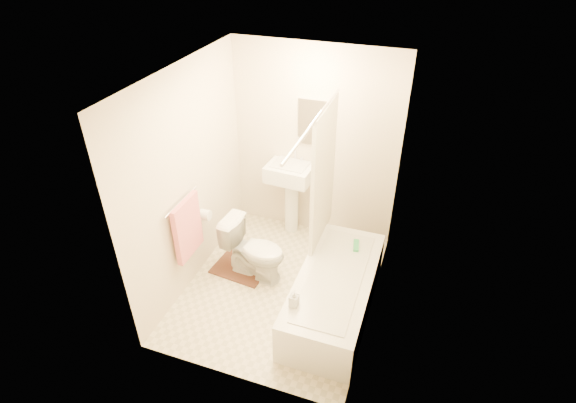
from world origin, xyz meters
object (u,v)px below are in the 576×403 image
(bathtub, at_px, (334,293))
(soap_bottle, at_px, (294,299))
(toilet, at_px, (254,250))
(sink, at_px, (291,195))
(bath_mat, at_px, (241,268))

(bathtub, xyz_separation_m, soap_bottle, (-0.27, -0.51, 0.32))
(bathtub, height_order, soap_bottle, soap_bottle)
(toilet, bearing_deg, sink, -1.02)
(toilet, distance_m, bathtub, 1.02)
(bath_mat, bearing_deg, sink, 71.53)
(bathtub, bearing_deg, soap_bottle, -117.62)
(bath_mat, relative_size, soap_bottle, 3.50)
(bathtub, distance_m, bath_mat, 1.23)
(toilet, distance_m, bath_mat, 0.40)
(sink, relative_size, bath_mat, 1.72)
(soap_bottle, bearing_deg, toilet, 133.91)
(sink, height_order, soap_bottle, sink)
(toilet, xyz_separation_m, sink, (0.11, 0.94, 0.18))
(sink, bearing_deg, bath_mat, -104.69)
(sink, bearing_deg, toilet, -92.57)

